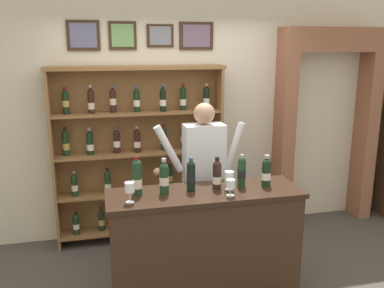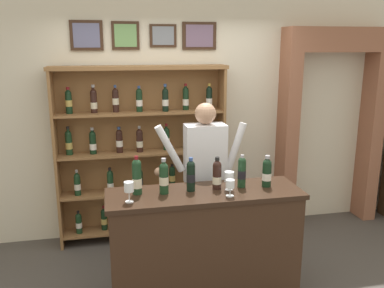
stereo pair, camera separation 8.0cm
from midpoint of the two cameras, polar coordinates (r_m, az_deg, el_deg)
name	(u,v)px [view 1 (the left image)]	position (r m, az deg, el deg)	size (l,w,h in m)	color
back_wall	(170,100)	(4.79, -3.56, 6.15)	(12.00, 0.19, 3.15)	beige
wine_shelf	(139,150)	(4.62, -7.93, -0.79)	(1.90, 0.30, 1.99)	olive
archway_doorway	(323,115)	(5.36, 17.45, 3.93)	(1.29, 0.45, 2.41)	#935B42
tasting_counter	(204,245)	(3.67, 1.12, -14.01)	(1.66, 0.53, 1.00)	#382316
shopkeeper	(204,168)	(3.98, 1.07, -3.41)	(0.92, 0.22, 1.68)	#2D3347
tasting_bottle_brunello	(137,177)	(3.39, -8.37, -4.61)	(0.08, 0.08, 0.33)	#19381E
tasting_bottle_vin_santo	(164,177)	(3.38, -4.60, -4.69)	(0.08, 0.08, 0.30)	#19381E
tasting_bottle_grappa	(191,175)	(3.44, -0.81, -4.37)	(0.07, 0.07, 0.29)	black
tasting_bottle_rosso	(217,174)	(3.50, 2.86, -4.27)	(0.08, 0.08, 0.28)	black
tasting_bottle_super_tuscan	(242,171)	(3.56, 6.32, -3.79)	(0.07, 0.07, 0.29)	#19381E
tasting_bottle_bianco	(266,172)	(3.61, 9.75, -3.82)	(0.08, 0.08, 0.28)	black
wine_glass_center	(231,185)	(3.35, 4.74, -5.69)	(0.07, 0.07, 0.14)	silver
wine_glass_left	(229,177)	(3.48, 4.57, -4.67)	(0.08, 0.08, 0.16)	silver
wine_glass_right	(130,188)	(3.23, -9.43, -6.17)	(0.08, 0.08, 0.17)	silver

